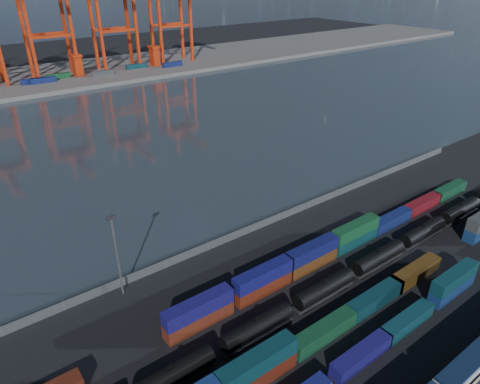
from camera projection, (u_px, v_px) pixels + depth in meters
ground at (340, 304)px, 76.48m from camera, size 700.00×700.00×0.00m
harbor_water at (113, 138)px, 150.80m from camera, size 700.00×700.00×0.00m
far_quay at (35, 79)px, 224.66m from camera, size 700.00×70.00×2.00m
container_row_mid at (358, 307)px, 72.76m from camera, size 142.76×2.65×5.65m
container_row_north at (257, 286)px, 77.41m from camera, size 141.37×2.56×5.45m
tanker_string at (353, 273)px, 80.95m from camera, size 122.18×2.94×4.21m
waterfront_fence at (245, 231)px, 95.83m from camera, size 160.12×0.12×2.20m
yard_light_mast at (116, 252)px, 74.64m from camera, size 1.60×0.40×16.60m
gantry_cranes at (5, 7)px, 199.31m from camera, size 198.08×44.32×60.02m
quay_containers at (18, 83)px, 207.46m from camera, size 172.58×10.99×2.60m
straddle_carriers at (32, 70)px, 213.07m from camera, size 140.00×7.00×11.10m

